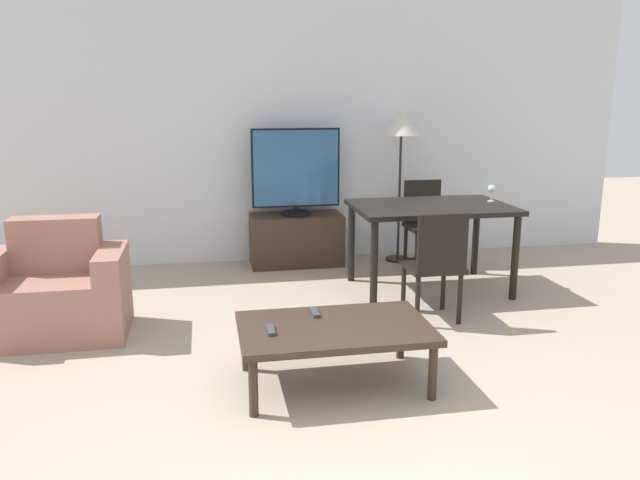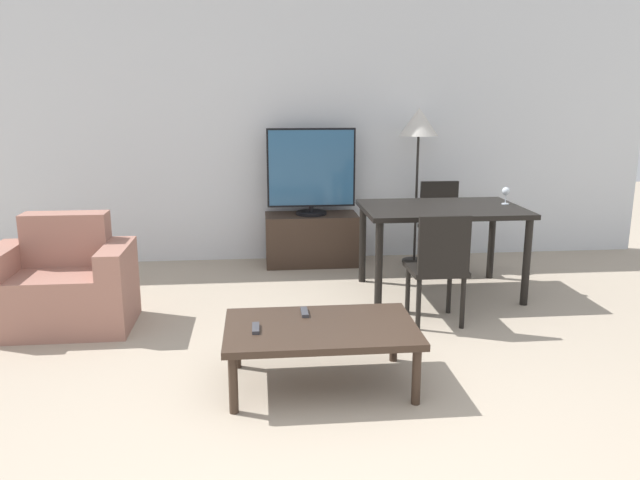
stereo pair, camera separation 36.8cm
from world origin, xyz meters
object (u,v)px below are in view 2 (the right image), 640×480
object	(u,v)px
remote_secondary	(304,312)
wine_glass_left	(506,192)
dining_chair_near	(439,264)
remote_primary	(256,328)
armchair	(63,287)
floor_lamp	(419,128)
dining_table	(441,217)
dining_chair_far	(441,221)
tv_stand	(311,239)
tv	(311,172)
coffee_table	(321,332)

from	to	relation	value
remote_secondary	wine_glass_left	distance (m)	2.38
remote_secondary	wine_glass_left	world-z (taller)	wine_glass_left
remote_secondary	dining_chair_near	bearing A→B (deg)	33.41
dining_chair_near	remote_primary	distance (m)	1.60
armchair	floor_lamp	xyz separation A→B (m)	(2.96, 1.49, 1.03)
dining_table	remote_primary	world-z (taller)	dining_table
dining_chair_far	dining_chair_near	bearing A→B (deg)	-107.11
dining_table	tv_stand	bearing A→B (deg)	134.33
armchair	dining_chair_far	xyz separation A→B (m)	(3.15, 1.25, 0.16)
tv	dining_chair_far	xyz separation A→B (m)	(1.23, -0.27, -0.46)
tv_stand	wine_glass_left	xyz separation A→B (m)	(1.56, -0.97, 0.60)
coffee_table	dining_chair_near	distance (m)	1.29
dining_chair_far	dining_table	bearing A→B (deg)	-107.11
tv	remote_secondary	size ratio (longest dim) A/B	5.68
dining_chair_far	remote_primary	size ratio (longest dim) A/B	5.56
coffee_table	dining_table	world-z (taller)	dining_table
floor_lamp	tv	bearing A→B (deg)	177.98
remote_primary	wine_glass_left	xyz separation A→B (m)	(2.11, 1.71, 0.47)
tv	wine_glass_left	distance (m)	1.84
coffee_table	remote_primary	xyz separation A→B (m)	(-0.37, -0.03, 0.05)
coffee_table	floor_lamp	world-z (taller)	floor_lamp
dining_chair_near	dining_chair_far	distance (m)	1.56
tv_stand	dining_chair_near	distance (m)	1.94
tv_stand	wine_glass_left	bearing A→B (deg)	-31.80
floor_lamp	wine_glass_left	xyz separation A→B (m)	(0.53, -0.93, -0.48)
armchair	dining_chair_far	bearing A→B (deg)	21.71
remote_primary	dining_chair_near	bearing A→B (deg)	34.71
armchair	dining_table	world-z (taller)	armchair
wine_glass_left	floor_lamp	bearing A→B (deg)	119.58
tv	wine_glass_left	world-z (taller)	tv
tv	armchair	bearing A→B (deg)	-141.54
armchair	dining_chair_far	size ratio (longest dim) A/B	1.16
coffee_table	dining_chair_far	xyz separation A→B (m)	(1.40, 2.36, 0.14)
armchair	tv_stand	xyz separation A→B (m)	(1.92, 1.53, -0.05)
tv_stand	floor_lamp	world-z (taller)	floor_lamp
dining_chair_far	remote_primary	world-z (taller)	dining_chair_far
armchair	wine_glass_left	distance (m)	3.57
remote_primary	wine_glass_left	distance (m)	2.75
tv	dining_table	distance (m)	1.45
dining_chair_far	coffee_table	bearing A→B (deg)	-120.64
remote_secondary	tv	bearing A→B (deg)	84.06
tv	remote_primary	xyz separation A→B (m)	(-0.54, -2.67, -0.55)
dining_chair_near	dining_chair_far	world-z (taller)	same
tv_stand	wine_glass_left	size ratio (longest dim) A/B	6.15
wine_glass_left	dining_chair_near	bearing A→B (deg)	-134.85
remote_secondary	dining_chair_far	bearing A→B (deg)	55.61
floor_lamp	remote_secondary	size ratio (longest dim) A/B	10.17
armchair	dining_table	size ratio (longest dim) A/B	0.74
dining_table	wine_glass_left	world-z (taller)	wine_glass_left
coffee_table	dining_table	bearing A→B (deg)	54.13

